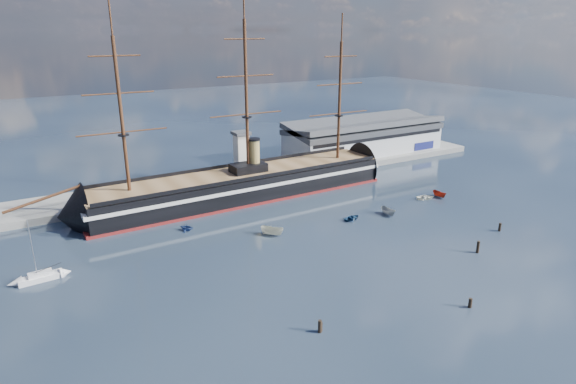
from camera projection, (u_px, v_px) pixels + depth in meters
ground at (286, 218)px, 126.88m from camera, size 600.00×600.00×0.00m
quay at (258, 178)px, 161.12m from camera, size 180.00×18.00×2.00m
warehouse at (364, 137)px, 184.78m from camera, size 63.00×21.00×11.60m
quay_tower at (242, 154)px, 152.20m from camera, size 5.00×5.00×15.00m
warship at (237, 186)px, 139.70m from camera, size 113.05×18.15×53.94m
sailboat at (41, 277)px, 94.87m from camera, size 8.29×2.93×13.04m
motorboat_a at (272, 235)px, 116.02m from camera, size 7.05×6.22×2.77m
motorboat_b at (352, 220)px, 125.62m from camera, size 1.82×3.27×1.44m
motorboat_c at (388, 215)px, 128.77m from camera, size 6.25×2.49×2.47m
motorboat_d at (187, 231)px, 118.74m from camera, size 5.94×5.52×2.08m
motorboat_e at (425, 199)px, 140.94m from camera, size 2.39×3.56×1.54m
motorboat_f at (439, 197)px, 142.49m from camera, size 5.66×2.09×2.26m
piling_near_left at (320, 332)px, 78.80m from camera, size 0.64×0.64×2.93m
piling_near_mid at (470, 308)px, 85.79m from camera, size 0.64×0.64×2.55m
piling_near_right at (477, 253)px, 106.91m from camera, size 0.64×0.64×3.53m
piling_far_right at (499, 231)px, 118.44m from camera, size 0.64×0.64×2.83m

